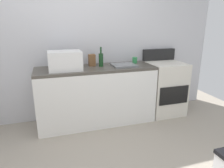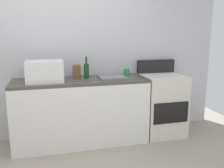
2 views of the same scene
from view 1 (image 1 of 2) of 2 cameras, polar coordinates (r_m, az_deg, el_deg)
The scene contains 8 objects.
wall_back at distance 3.35m, azimuth -11.27°, elevation 12.22°, with size 5.00×0.10×2.60m, color silver.
kitchen_counter at distance 3.24m, azimuth -4.43°, elevation -3.11°, with size 1.80×0.60×0.90m.
stove_oven at distance 3.68m, azimuth 14.37°, elevation -0.85°, with size 0.60×0.61×1.10m.
microwave at distance 2.97m, azimuth -13.04°, elevation 6.37°, with size 0.46×0.34×0.27m, color white.
sink_basin at distance 3.18m, azimuth 3.34°, elevation 5.28°, with size 0.36×0.32×0.03m, color slate.
wine_bottle at distance 3.15m, azimuth -3.11°, elevation 6.90°, with size 0.07×0.07×0.30m.
coffee_mug at distance 3.43m, azimuth 6.39°, elevation 6.65°, with size 0.08×0.08×0.10m, color #338C4C.
knife_block at distance 3.20m, azimuth -5.64°, elevation 6.66°, with size 0.10×0.10×0.18m, color brown.
Camera 1 is at (-0.36, -1.77, 1.55)m, focal length 32.66 mm.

